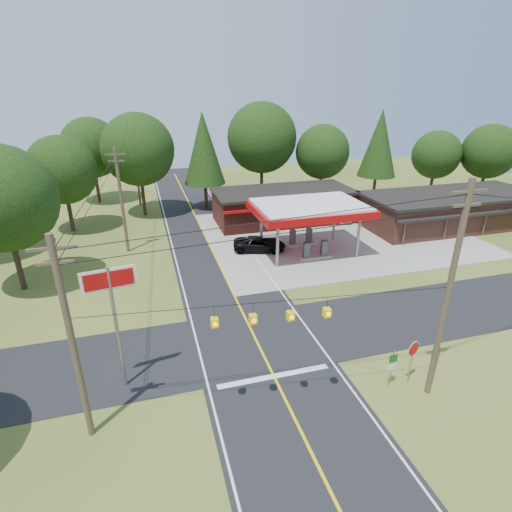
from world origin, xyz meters
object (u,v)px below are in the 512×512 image
object	(u,v)px
big_stop_sign	(112,300)
octagonal_stop_sign	(413,352)
gas_canopy	(310,210)
suv_car	(259,244)
sedan_car	(343,215)

from	to	relation	value
big_stop_sign	octagonal_stop_sign	xyz separation A→B (m)	(15.00, -4.00, -3.34)
big_stop_sign	octagonal_stop_sign	size ratio (longest dim) A/B	2.70
gas_canopy	suv_car	xyz separation A→B (m)	(-4.50, 1.50, -3.56)
gas_canopy	octagonal_stop_sign	world-z (taller)	gas_canopy
gas_canopy	sedan_car	size ratio (longest dim) A/B	2.66
gas_canopy	octagonal_stop_sign	xyz separation A→B (m)	(-2.00, -19.01, -2.29)
suv_car	sedan_car	xyz separation A→B (m)	(12.50, 6.50, -0.03)
gas_canopy	suv_car	distance (m)	5.93
octagonal_stop_sign	sedan_car	bearing A→B (deg)	69.69
gas_canopy	octagonal_stop_sign	bearing A→B (deg)	-96.00
sedan_car	big_stop_sign	world-z (taller)	big_stop_sign
gas_canopy	suv_car	size ratio (longest dim) A/B	2.08
sedan_car	big_stop_sign	distance (m)	34.29
suv_car	gas_canopy	bearing A→B (deg)	-92.03
gas_canopy	sedan_car	world-z (taller)	gas_canopy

